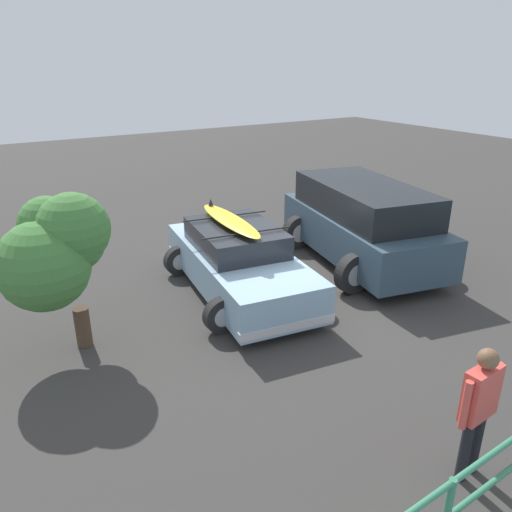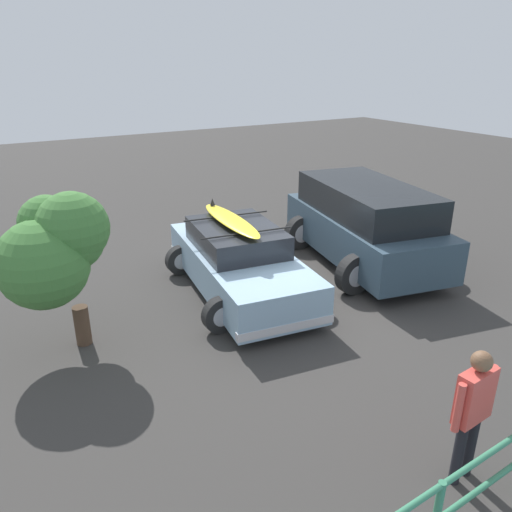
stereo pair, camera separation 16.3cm
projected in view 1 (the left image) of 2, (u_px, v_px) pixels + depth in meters
name	position (u px, v px, depth m)	size (l,w,h in m)	color
ground_plane	(276.00, 293.00, 9.63)	(44.00, 44.00, 0.02)	#383533
sedan_car	(239.00, 261.00, 9.46)	(2.63, 4.34, 1.57)	#8CADC6
suv_car	(362.00, 223.00, 10.74)	(3.12, 4.62, 1.76)	#334756
person_bystander	(479.00, 403.00, 5.09)	(0.61, 0.21, 1.58)	black
bush_near_left	(58.00, 247.00, 7.18)	(1.67, 1.45, 2.46)	#4C3828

